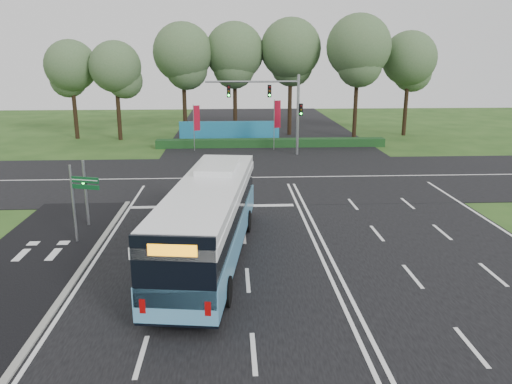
# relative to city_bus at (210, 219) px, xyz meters

# --- Properties ---
(ground) EXTENTS (120.00, 120.00, 0.00)m
(ground) POSITION_rel_city_bus_xyz_m (4.83, 2.79, -1.85)
(ground) COLOR #234517
(ground) RESTS_ON ground
(road_main) EXTENTS (20.00, 120.00, 0.04)m
(road_main) POSITION_rel_city_bus_xyz_m (4.83, 2.79, -1.83)
(road_main) COLOR black
(road_main) RESTS_ON ground
(road_cross) EXTENTS (120.00, 14.00, 0.05)m
(road_cross) POSITION_rel_city_bus_xyz_m (4.83, 14.79, -1.83)
(road_cross) COLOR black
(road_cross) RESTS_ON ground
(bike_path) EXTENTS (5.00, 18.00, 0.06)m
(bike_path) POSITION_rel_city_bus_xyz_m (-7.67, -0.21, -1.82)
(bike_path) COLOR black
(bike_path) RESTS_ON ground
(kerb_strip) EXTENTS (0.25, 18.00, 0.12)m
(kerb_strip) POSITION_rel_city_bus_xyz_m (-5.27, -0.21, -1.79)
(kerb_strip) COLOR gray
(kerb_strip) RESTS_ON ground
(city_bus) EXTENTS (4.31, 13.07, 3.68)m
(city_bus) POSITION_rel_city_bus_xyz_m (0.00, 0.00, 0.00)
(city_bus) COLOR #5397C2
(city_bus) RESTS_ON ground
(pedestrian_signal) EXTENTS (0.32, 0.42, 3.48)m
(pedestrian_signal) POSITION_rel_city_bus_xyz_m (-6.49, 4.74, 0.04)
(pedestrian_signal) COLOR gray
(pedestrian_signal) RESTS_ON ground
(street_sign) EXTENTS (1.41, 0.49, 3.75)m
(street_sign) POSITION_rel_city_bus_xyz_m (-6.09, 2.32, 0.53)
(street_sign) COLOR gray
(street_sign) RESTS_ON ground
(banner_flag_left) EXTENTS (0.60, 0.28, 4.27)m
(banner_flag_left) POSITION_rel_city_bus_xyz_m (-2.19, 25.62, 0.94)
(banner_flag_left) COLOR gray
(banner_flag_left) RESTS_ON ground
(banner_flag_mid) EXTENTS (0.65, 0.31, 4.68)m
(banner_flag_mid) POSITION_rel_city_bus_xyz_m (5.20, 25.79, 1.19)
(banner_flag_mid) COLOR gray
(banner_flag_mid) RESTS_ON ground
(traffic_light_gantry) EXTENTS (8.41, 0.28, 7.00)m
(traffic_light_gantry) POSITION_rel_city_bus_xyz_m (5.04, 23.29, 2.81)
(traffic_light_gantry) COLOR gray
(traffic_light_gantry) RESTS_ON ground
(hedge) EXTENTS (22.00, 1.20, 0.80)m
(hedge) POSITION_rel_city_bus_xyz_m (4.83, 27.29, -1.45)
(hedge) COLOR #133517
(hedge) RESTS_ON ground
(blue_hoarding) EXTENTS (10.00, 0.30, 2.20)m
(blue_hoarding) POSITION_rel_city_bus_xyz_m (0.83, 29.79, -0.75)
(blue_hoarding) COLOR teal
(blue_hoarding) RESTS_ON ground
(eucalyptus_row) EXTENTS (41.02, 9.28, 12.74)m
(eucalyptus_row) POSITION_rel_city_bus_xyz_m (3.69, 33.83, 6.83)
(eucalyptus_row) COLOR black
(eucalyptus_row) RESTS_ON ground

